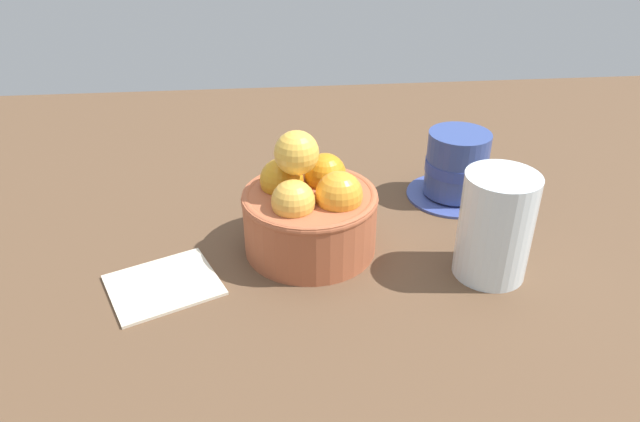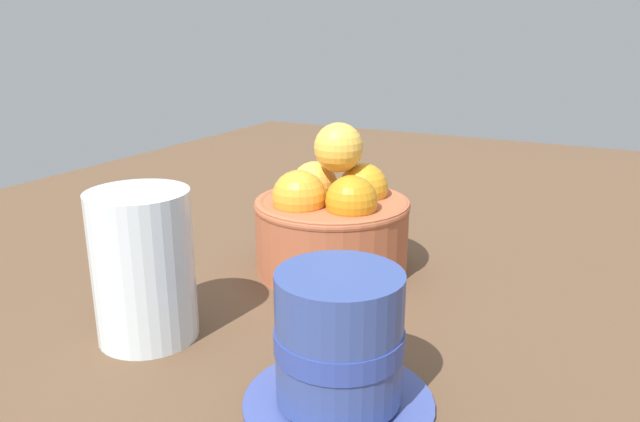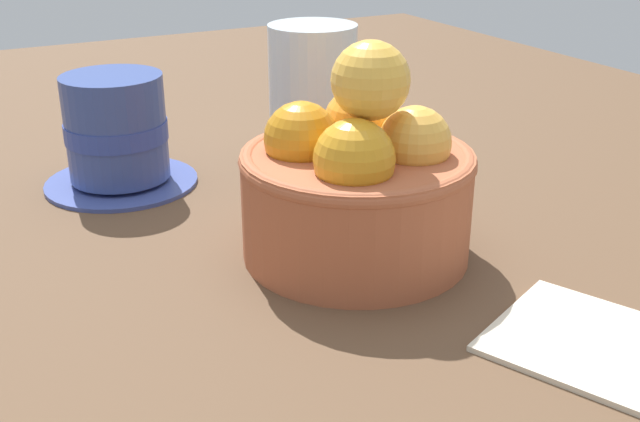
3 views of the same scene
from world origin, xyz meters
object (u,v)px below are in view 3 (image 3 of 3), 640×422
terracotta_bowl (357,182)px  water_glass (313,92)px  folded_napkin (599,342)px  coffee_cup (117,135)px

terracotta_bowl → water_glass: 17.89cm
terracotta_bowl → folded_napkin: size_ratio=1.40×
terracotta_bowl → coffee_cup: 20.27cm
coffee_cup → water_glass: bearing=86.0°
water_glass → terracotta_bowl: bearing=-19.3°
terracotta_bowl → coffee_cup: size_ratio=1.24×
terracotta_bowl → water_glass: (-16.88, 5.91, 0.67)cm
water_glass → folded_napkin: water_glass is taller
coffee_cup → folded_napkin: bearing=24.3°
coffee_cup → folded_napkin: size_ratio=1.13×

